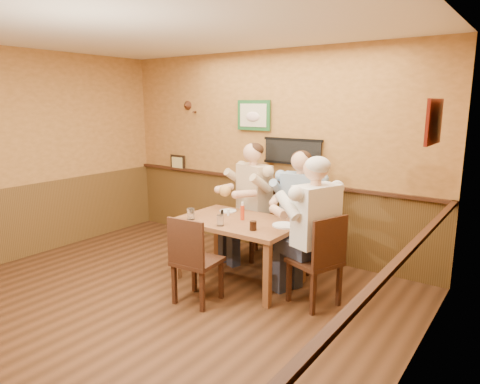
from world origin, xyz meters
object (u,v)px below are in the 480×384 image
at_px(diner_white_elder, 315,240).
at_px(pepper_shaker, 222,213).
at_px(dining_table, 239,228).
at_px(chair_near_side, 198,259).
at_px(salt_shaker, 228,212).
at_px(diner_tan_shirt, 254,207).
at_px(water_glass_mid, 220,220).
at_px(cola_tumbler, 253,226).
at_px(chair_back_right, 300,232).
at_px(hot_sauce_bottle, 242,212).
at_px(water_glass_left, 191,214).
at_px(chair_back_left, 254,222).
at_px(chair_right_end, 315,259).
at_px(diner_blue_polo, 300,217).

bearing_deg(diner_white_elder, pepper_shaker, -70.38).
distance_m(dining_table, chair_near_side, 0.72).
bearing_deg(salt_shaker, diner_tan_shirt, 96.98).
height_order(water_glass_mid, cola_tumbler, water_glass_mid).
bearing_deg(chair_near_side, pepper_shaker, -78.97).
bearing_deg(salt_shaker, chair_back_right, 47.39).
distance_m(hot_sauce_bottle, pepper_shaker, 0.28).
bearing_deg(water_glass_left, cola_tumbler, 4.57).
bearing_deg(chair_near_side, chair_back_left, -85.38).
distance_m(chair_back_left, water_glass_left, 1.15).
bearing_deg(diner_tan_shirt, cola_tumbler, -38.94).
relative_size(dining_table, diner_tan_shirt, 0.99).
height_order(dining_table, chair_near_side, chair_near_side).
height_order(salt_shaker, pepper_shaker, pepper_shaker).
bearing_deg(chair_near_side, diner_white_elder, -152.76).
bearing_deg(pepper_shaker, cola_tumbler, -21.28).
xyz_separation_m(chair_right_end, salt_shaker, (-1.22, 0.12, 0.30)).
bearing_deg(chair_right_end, water_glass_mid, -54.02).
bearing_deg(chair_right_end, diner_blue_polo, -122.41).
height_order(water_glass_left, hot_sauce_bottle, hot_sauce_bottle).
relative_size(cola_tumbler, hot_sauce_bottle, 0.52).
xyz_separation_m(hot_sauce_bottle, pepper_shaker, (-0.27, -0.04, -0.05)).
relative_size(dining_table, hot_sauce_bottle, 7.24).
relative_size(chair_back_right, salt_shaker, 11.72).
distance_m(water_glass_mid, salt_shaker, 0.44).
height_order(water_glass_left, cola_tumbler, water_glass_left).
bearing_deg(chair_right_end, chair_back_left, -101.04).
relative_size(chair_near_side, diner_white_elder, 0.68).
relative_size(chair_back_right, water_glass_left, 7.18).
relative_size(water_glass_mid, cola_tumbler, 1.21).
bearing_deg(cola_tumbler, hot_sauce_bottle, 140.75).
height_order(chair_near_side, salt_shaker, chair_near_side).
relative_size(water_glass_mid, pepper_shaker, 1.38).
xyz_separation_m(diner_blue_polo, salt_shaker, (-0.62, -0.68, 0.11)).
distance_m(chair_right_end, hot_sauce_bottle, 1.03).
bearing_deg(diner_tan_shirt, chair_right_end, -13.98).
bearing_deg(water_glass_left, hot_sauce_bottle, 34.05).
distance_m(chair_near_side, water_glass_left, 0.68).
relative_size(chair_near_side, pepper_shaker, 10.90).
height_order(chair_right_end, pepper_shaker, chair_right_end).
distance_m(salt_shaker, pepper_shaker, 0.09).
bearing_deg(water_glass_left, diner_tan_shirt, 81.15).
bearing_deg(diner_blue_polo, hot_sauce_bottle, -125.57).
bearing_deg(water_glass_mid, chair_right_end, 15.18).
height_order(chair_back_left, diner_blue_polo, diner_blue_polo).
bearing_deg(diner_blue_polo, chair_back_right, 0.00).
bearing_deg(cola_tumbler, pepper_shaker, 158.72).
bearing_deg(pepper_shaker, water_glass_mid, -55.06).
height_order(diner_tan_shirt, diner_blue_polo, diner_tan_shirt).
xyz_separation_m(chair_near_side, diner_white_elder, (1.03, 0.67, 0.23)).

